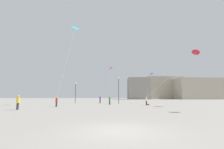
# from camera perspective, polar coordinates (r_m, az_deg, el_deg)

# --- Properties ---
(ground_plane) EXTENTS (300.00, 300.00, 0.00)m
(ground_plane) POSITION_cam_1_polar(r_m,az_deg,el_deg) (7.59, 2.70, -20.40)
(ground_plane) COLOR gray
(person_in_white) EXTENTS (0.35, 0.35, 1.60)m
(person_in_white) POSITION_cam_1_polar(r_m,az_deg,el_deg) (28.85, 12.83, -9.50)
(person_in_white) COLOR #2D2D33
(person_in_white) RESTS_ON ground_plane
(person_in_purple) EXTENTS (0.39, 0.39, 1.80)m
(person_in_purple) POSITION_cam_1_polar(r_m,az_deg,el_deg) (37.18, -4.49, -9.19)
(person_in_purple) COLOR #2D2D33
(person_in_purple) RESTS_ON ground_plane
(person_in_green) EXTENTS (0.37, 0.37, 1.71)m
(person_in_green) POSITION_cam_1_polar(r_m,az_deg,el_deg) (30.17, -0.87, -9.53)
(person_in_green) COLOR #2D2D33
(person_in_green) RESTS_ON ground_plane
(person_in_red) EXTENTS (0.34, 0.34, 1.57)m
(person_in_red) POSITION_cam_1_polar(r_m,az_deg,el_deg) (25.44, -20.17, -9.44)
(person_in_red) COLOR #2D2D33
(person_in_red) RESTS_ON ground_plane
(person_in_yellow) EXTENTS (0.39, 0.39, 1.77)m
(person_in_yellow) POSITION_cam_1_polar(r_m,az_deg,el_deg) (22.05, -31.91, -8.68)
(person_in_yellow) COLOR #2D2D33
(person_in_yellow) RESTS_ON ground_plane
(kite_violet_diamond) EXTENTS (4.26, 9.75, 6.28)m
(kite_violet_diamond) POSITION_cam_1_polar(r_m,az_deg,el_deg) (38.89, 14.62, 0.20)
(kite_violet_diamond) COLOR purple
(kite_cyan_delta) EXTENTS (1.84, 6.91, 15.02)m
(kite_cyan_delta) POSITION_cam_1_polar(r_m,az_deg,el_deg) (33.97, -13.74, 16.32)
(kite_cyan_delta) COLOR #1EB2C6
(kite_magenta_diamond) EXTENTS (0.98, 2.92, 6.86)m
(kite_magenta_diamond) POSITION_cam_1_polar(r_m,az_deg,el_deg) (33.12, -0.46, 2.40)
(kite_magenta_diamond) COLOR #D12899
(kite_crimson_diamond) EXTENTS (9.01, 3.83, 8.38)m
(kite_crimson_diamond) POSITION_cam_1_polar(r_m,az_deg,el_deg) (30.15, 28.94, 7.39)
(kite_crimson_diamond) COLOR red
(building_left_hall) EXTENTS (13.11, 13.81, 12.57)m
(building_left_hall) POSITION_cam_1_polar(r_m,az_deg,el_deg) (93.58, 9.87, -5.29)
(building_left_hall) COLOR gray
(building_left_hall) RESTS_ON ground_plane
(building_centre_hall) EXTENTS (24.28, 16.21, 14.31)m
(building_centre_hall) POSITION_cam_1_polar(r_m,az_deg,el_deg) (107.37, 18.43, -4.89)
(building_centre_hall) COLOR #B2A893
(building_centre_hall) RESTS_ON ground_plane
(building_right_hall) EXTENTS (28.38, 17.70, 12.23)m
(building_right_hall) POSITION_cam_1_polar(r_m,az_deg,el_deg) (106.51, 29.32, -4.79)
(building_right_hall) COLOR #B2A893
(building_right_hall) RESTS_ON ground_plane
(lamppost_east) EXTENTS (0.36, 0.36, 5.99)m
(lamppost_east) POSITION_cam_1_polar(r_m,az_deg,el_deg) (34.40, 2.52, -4.41)
(lamppost_east) COLOR #2D2D30
(lamppost_east) RESTS_ON ground_plane
(lamppost_west) EXTENTS (0.36, 0.36, 5.05)m
(lamppost_west) POSITION_cam_1_polar(r_m,az_deg,el_deg) (38.55, -13.56, -5.40)
(lamppost_west) COLOR #2D2D30
(lamppost_west) RESTS_ON ground_plane
(handbag_beside_flyer) EXTENTS (0.35, 0.26, 0.24)m
(handbag_beside_flyer) POSITION_cam_1_polar(r_m,az_deg,el_deg) (29.06, 13.51, -10.97)
(handbag_beside_flyer) COLOR maroon
(handbag_beside_flyer) RESTS_ON ground_plane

